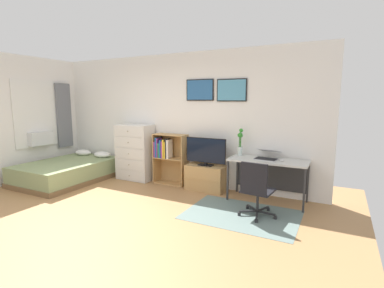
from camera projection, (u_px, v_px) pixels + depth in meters
name	position (u px, v px, depth m)	size (l,w,h in m)	color
ground_plane	(91.00, 223.00, 4.14)	(7.20, 7.20, 0.00)	#A87A4C
wall_back_with_posters	(177.00, 119.00, 6.06)	(6.12, 0.09, 2.70)	white
area_rug	(242.00, 214.00, 4.43)	(1.70, 1.20, 0.01)	slate
bed	(68.00, 171.00, 6.29)	(1.43, 2.00, 0.55)	brown
dresser	(135.00, 152.00, 6.35)	(0.81, 0.46, 1.23)	silver
bookshelf	(168.00, 154.00, 6.03)	(0.71, 0.30, 1.05)	tan
tv_stand	(206.00, 178.00, 5.63)	(0.76, 0.41, 0.49)	tan
television	(206.00, 152.00, 5.53)	(0.83, 0.16, 0.54)	black
desk	(269.00, 167.00, 5.01)	(1.32, 0.58, 0.74)	silver
office_chair	(256.00, 188.00, 4.27)	(0.57, 0.58, 0.86)	#232326
laptop	(268.00, 155.00, 5.00)	(0.42, 0.45, 0.17)	#B7B7BC
computer_mouse	(282.00, 160.00, 4.80)	(0.06, 0.10, 0.03)	silver
bamboo_vase	(240.00, 142.00, 5.27)	(0.10, 0.09, 0.50)	silver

